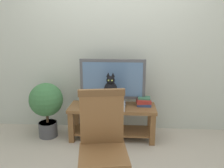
{
  "coord_description": "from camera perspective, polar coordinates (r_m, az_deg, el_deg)",
  "views": [
    {
      "loc": [
        0.19,
        -2.49,
        1.53
      ],
      "look_at": [
        -0.02,
        0.48,
        0.79
      ],
      "focal_mm": 37.38,
      "sensor_mm": 36.0,
      "label": 1
    }
  ],
  "objects": [
    {
      "name": "ground_plane",
      "position": [
        2.92,
        -0.32,
        -17.56
      ],
      "size": [
        12.0,
        12.0,
        0.0
      ],
      "primitive_type": "plane",
      "color": "#ADA393"
    },
    {
      "name": "back_wall",
      "position": [
        3.44,
        0.83,
        11.81
      ],
      "size": [
        7.0,
        0.12,
        2.8
      ],
      "primitive_type": "cube",
      "color": "#B7BCB2",
      "rests_on": "ground"
    },
    {
      "name": "tv_stand",
      "position": [
        3.25,
        0.06,
        -7.9
      ],
      "size": [
        1.18,
        0.44,
        0.47
      ],
      "color": "brown",
      "rests_on": "ground"
    },
    {
      "name": "tv",
      "position": [
        3.18,
        0.15,
        0.74
      ],
      "size": [
        0.89,
        0.2,
        0.64
      ],
      "color": "#4C4C51",
      "rests_on": "tv_stand"
    },
    {
      "name": "media_box",
      "position": [
        3.13,
        -0.28,
        -5.24
      ],
      "size": [
        0.38,
        0.3,
        0.07
      ],
      "color": "#ADADB2",
      "rests_on": "tv_stand"
    },
    {
      "name": "cat",
      "position": [
        3.06,
        -0.28,
        -1.98
      ],
      "size": [
        0.21,
        0.35,
        0.42
      ],
      "color": "black",
      "rests_on": "media_box"
    },
    {
      "name": "wooden_chair",
      "position": [
        2.08,
        -2.31,
        -13.44
      ],
      "size": [
        0.47,
        0.47,
        1.0
      ],
      "color": "brown",
      "rests_on": "ground"
    },
    {
      "name": "book_stack",
      "position": [
        3.23,
        7.78,
        -4.27
      ],
      "size": [
        0.21,
        0.18,
        0.13
      ],
      "color": "#33477A",
      "rests_on": "tv_stand"
    },
    {
      "name": "potted_plant",
      "position": [
        3.36,
        -15.76,
        -4.65
      ],
      "size": [
        0.46,
        0.46,
        0.78
      ],
      "color": "#47474C",
      "rests_on": "ground"
    }
  ]
}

